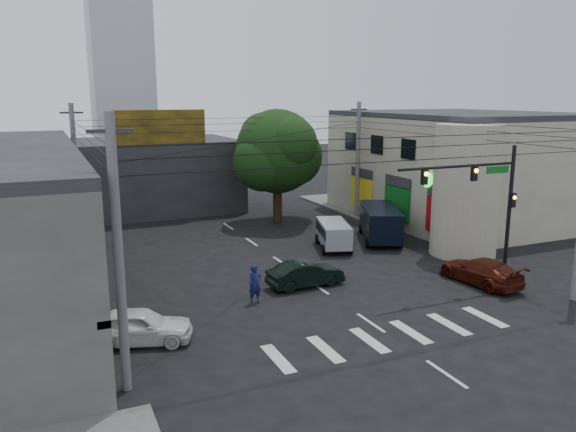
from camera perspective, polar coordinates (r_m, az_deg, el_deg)
ground at (r=27.42m, az=5.04°, el=-8.53°), size 160.00×160.00×0.00m
sidewalk_far_right at (r=51.53m, az=13.00°, el=1.11°), size 16.00×16.00×0.15m
building_right at (r=47.07m, az=16.86°, el=4.72°), size 14.00×18.00×8.00m
corner_column at (r=35.80m, az=17.63°, el=2.48°), size 4.00×4.00×8.00m
building_far at (r=49.61m, az=-13.76°, el=4.08°), size 14.00×10.00×6.00m
billboard at (r=44.40m, az=-12.89°, el=8.80°), size 7.00×0.30×2.60m
tower_distant at (r=94.07m, az=-16.92°, el=19.18°), size 9.00×9.00×44.00m
street_tree at (r=42.93m, az=-1.10°, el=6.55°), size 6.40×6.40×8.70m
traffic_gantry at (r=29.91m, az=19.44°, el=2.16°), size 7.10×0.35×7.20m
utility_pole_near_left at (r=18.73m, az=-16.84°, el=-4.06°), size 0.32×0.32×9.20m
utility_pole_far_left at (r=38.80m, az=-20.69°, el=3.87°), size 0.32×0.32×9.20m
utility_pole_far_right at (r=45.06m, az=7.09°, el=5.60°), size 0.32×0.32×9.20m
dark_sedan at (r=29.03m, az=1.78°, el=-5.91°), size 1.77×4.14×1.32m
white_compact at (r=23.40m, az=-14.95°, el=-10.74°), size 4.18×5.22×1.44m
maroon_sedan at (r=31.10m, az=18.96°, el=-5.30°), size 2.70×5.04×1.37m
silver_minivan at (r=36.10m, az=4.65°, el=-2.00°), size 5.00×4.05×1.72m
navy_van at (r=38.51m, az=9.34°, el=-0.80°), size 7.35×6.51×2.28m
traffic_officer at (r=26.71m, az=-3.35°, el=-6.92°), size 0.82×0.66×1.88m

